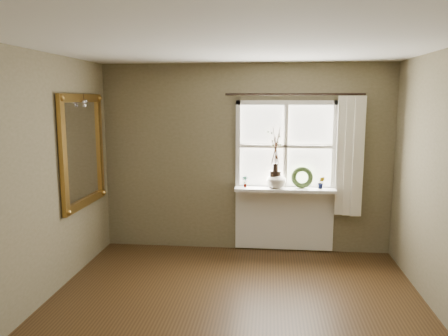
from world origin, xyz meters
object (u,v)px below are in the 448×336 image
wreath (302,180)px  gilt_mirror (83,150)px  dark_jug (275,179)px  cream_vase (276,178)px

wreath → gilt_mirror: (-2.74, -0.76, 0.46)m
dark_jug → cream_vase: (0.02, 0.00, 0.01)m
dark_jug → cream_vase: size_ratio=0.89×
gilt_mirror → cream_vase: bearing=16.8°
dark_jug → cream_vase: bearing=0.0°
dark_jug → gilt_mirror: size_ratio=0.17×
dark_jug → wreath: bearing=6.3°
cream_vase → gilt_mirror: 2.54m
wreath → gilt_mirror: 2.88m
cream_vase → wreath: cream_vase is taller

